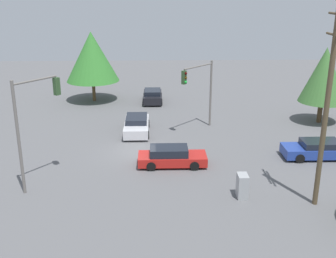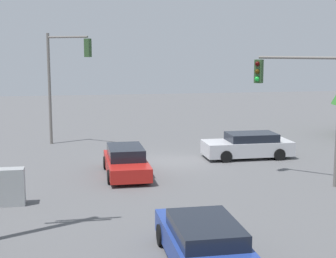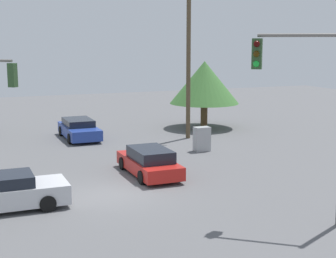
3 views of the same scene
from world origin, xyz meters
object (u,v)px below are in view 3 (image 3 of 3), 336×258
sedan_silver (3,192)px  electrical_cabinet (202,139)px  sedan_blue (79,129)px  sedan_red (149,162)px  traffic_signal_cross (309,94)px

sedan_silver → electrical_cabinet: 13.21m
sedan_silver → sedan_blue: bearing=155.9°
sedan_red → traffic_signal_cross: traffic_signal_cross is taller
sedan_red → traffic_signal_cross: (-2.82, 8.07, 3.91)m
sedan_blue → electrical_cabinet: (-5.71, 6.48, 0.08)m
sedan_silver → traffic_signal_cross: size_ratio=0.70×
sedan_blue → sedan_silver: sedan_silver is taller
sedan_red → sedan_silver: (6.84, 2.61, 0.03)m
sedan_red → electrical_cabinet: (-4.66, -3.88, 0.07)m
sedan_blue → traffic_signal_cross: traffic_signal_cross is taller
sedan_red → traffic_signal_cross: 9.40m
sedan_red → sedan_blue: 10.41m
sedan_red → sedan_silver: 7.32m
traffic_signal_cross → sedan_red: bearing=-32.2°
sedan_red → traffic_signal_cross: size_ratio=0.68×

